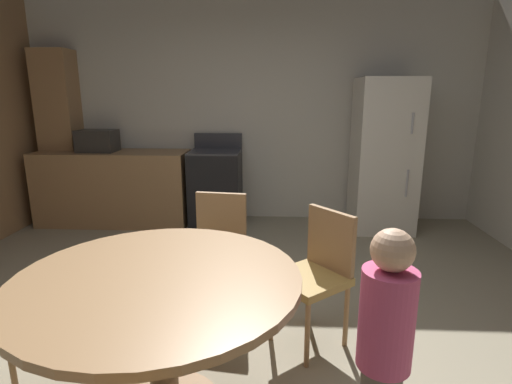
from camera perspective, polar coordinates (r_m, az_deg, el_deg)
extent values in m
plane|color=gray|center=(2.71, -4.09, -21.92)|extent=(14.00, 14.00, 0.00)
cube|color=beige|center=(5.14, -0.39, 11.26)|extent=(5.83, 0.12, 2.70)
cube|color=#9E754C|center=(5.25, -19.51, 0.59)|extent=(1.83, 0.60, 0.90)
cube|color=#9E754C|center=(5.62, -25.95, 7.03)|extent=(0.44, 0.36, 2.10)
cube|color=black|center=(4.91, -5.72, 0.45)|extent=(0.60, 0.60, 0.90)
cube|color=#38383D|center=(4.83, -5.86, 5.77)|extent=(0.60, 0.60, 0.02)
cube|color=#38383D|center=(5.09, -5.41, 7.33)|extent=(0.60, 0.04, 0.18)
cube|color=silver|center=(4.89, 17.78, 4.93)|extent=(0.68, 0.66, 1.76)
cylinder|color=#B2B2B7|center=(4.58, 21.43, 9.12)|extent=(0.02, 0.02, 0.22)
cylinder|color=#B2B2B7|center=(4.67, 20.73, 1.16)|extent=(0.02, 0.02, 0.30)
cube|color=#2D2B28|center=(5.22, -21.67, 6.81)|extent=(0.44, 0.32, 0.26)
cylinder|color=#9E754C|center=(2.16, -13.20, -21.15)|extent=(0.14, 0.14, 0.72)
cylinder|color=#9E754C|center=(1.97, -13.82, -12.03)|extent=(1.35, 1.35, 0.04)
cylinder|color=#9E754C|center=(2.50, 7.33, -19.49)|extent=(0.03, 0.03, 0.43)
cylinder|color=#9E754C|center=(2.72, 2.15, -16.45)|extent=(0.03, 0.03, 0.43)
cylinder|color=#9E754C|center=(2.72, 12.75, -16.82)|extent=(0.03, 0.03, 0.43)
cylinder|color=#9E754C|center=(2.91, 7.54, -14.31)|extent=(0.03, 0.03, 0.43)
cube|color=#A37F3D|center=(2.59, 7.61, -12.23)|extent=(0.56, 0.56, 0.05)
cube|color=#9E754C|center=(2.63, 10.59, -6.98)|extent=(0.27, 0.32, 0.42)
cylinder|color=#9E754C|center=(2.62, -31.53, -19.89)|extent=(0.03, 0.03, 0.43)
cylinder|color=#9E754C|center=(2.85, -3.18, -14.87)|extent=(0.03, 0.03, 0.43)
cylinder|color=#9E754C|center=(2.94, -9.86, -14.14)|extent=(0.03, 0.03, 0.43)
cylinder|color=#9E754C|center=(3.15, -1.77, -11.95)|extent=(0.03, 0.03, 0.43)
cylinder|color=#9E754C|center=(3.23, -7.82, -11.40)|extent=(0.03, 0.03, 0.43)
cube|color=#A37F3D|center=(2.94, -5.77, -8.95)|extent=(0.45, 0.45, 0.05)
cube|color=#9E754C|center=(3.03, -4.96, -3.98)|extent=(0.38, 0.08, 0.42)
cylinder|color=#D14C7A|center=(1.75, 18.13, -16.86)|extent=(0.27, 0.27, 0.42)
sphere|color=#D6A884|center=(1.63, 18.92, -7.85)|extent=(0.17, 0.17, 0.17)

